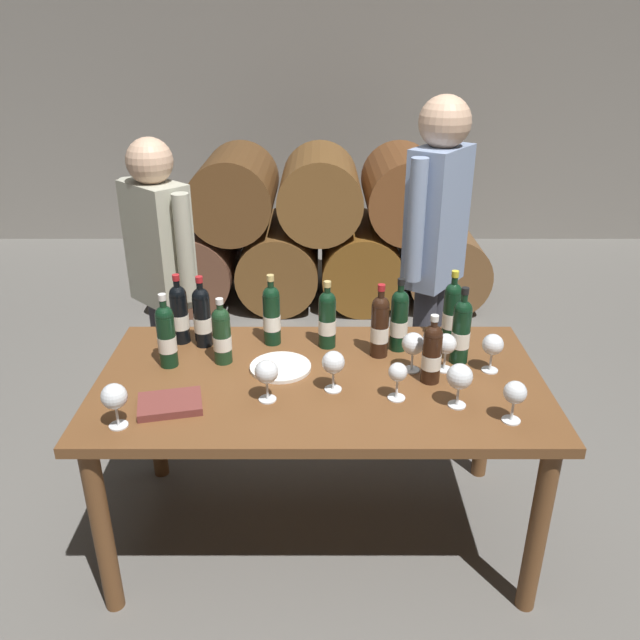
{
  "coord_description": "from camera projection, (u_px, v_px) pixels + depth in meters",
  "views": [
    {
      "loc": [
        -0.0,
        -2.13,
        2.0
      ],
      "look_at": [
        0.0,
        0.2,
        0.91
      ],
      "focal_mm": 36.05,
      "sensor_mm": 36.0,
      "label": 1
    }
  ],
  "objects": [
    {
      "name": "wine_glass_8",
      "position": [
        114.0,
        397.0,
        2.11
      ],
      "size": [
        0.09,
        0.09,
        0.16
      ],
      "color": "white",
      "rests_on": "dining_table"
    },
    {
      "name": "serving_plate",
      "position": [
        280.0,
        367.0,
        2.51
      ],
      "size": [
        0.24,
        0.24,
        0.01
      ],
      "primitive_type": "cylinder",
      "color": "white",
      "rests_on": "dining_table"
    },
    {
      "name": "wine_bottle_2",
      "position": [
        452.0,
        312.0,
        2.67
      ],
      "size": [
        0.07,
        0.07,
        0.32
      ],
      "color": "black",
      "rests_on": "dining_table"
    },
    {
      "name": "wine_bottle_5",
      "position": [
        202.0,
        316.0,
        2.64
      ],
      "size": [
        0.07,
        0.07,
        0.31
      ],
      "color": "black",
      "rests_on": "dining_table"
    },
    {
      "name": "sommelier_presenting",
      "position": [
        435.0,
        245.0,
        3.01
      ],
      "size": [
        0.33,
        0.42,
        1.72
      ],
      "color": "#383842",
      "rests_on": "ground_plane"
    },
    {
      "name": "wine_glass_5",
      "position": [
        267.0,
        373.0,
        2.26
      ],
      "size": [
        0.08,
        0.08,
        0.16
      ],
      "color": "white",
      "rests_on": "dining_table"
    },
    {
      "name": "wine_bottle_9",
      "position": [
        327.0,
        319.0,
        2.64
      ],
      "size": [
        0.07,
        0.07,
        0.29
      ],
      "color": "black",
      "rests_on": "dining_table"
    },
    {
      "name": "wine_glass_0",
      "position": [
        446.0,
        345.0,
        2.46
      ],
      "size": [
        0.08,
        0.08,
        0.15
      ],
      "color": "white",
      "rests_on": "dining_table"
    },
    {
      "name": "ground_plane",
      "position": [
        320.0,
        530.0,
        2.77
      ],
      "size": [
        14.0,
        14.0,
        0.0
      ],
      "primitive_type": "plane",
      "color": "#66635E"
    },
    {
      "name": "taster_seated_left",
      "position": [
        162.0,
        271.0,
        3.03
      ],
      "size": [
        0.38,
        0.37,
        1.54
      ],
      "color": "#383842",
      "rests_on": "ground_plane"
    },
    {
      "name": "barrel_stack",
      "position": [
        320.0,
        232.0,
        4.9
      ],
      "size": [
        2.49,
        0.9,
        1.15
      ],
      "color": "brown",
      "rests_on": "ground_plane"
    },
    {
      "name": "wine_bottle_1",
      "position": [
        222.0,
        335.0,
        2.52
      ],
      "size": [
        0.07,
        0.07,
        0.27
      ],
      "color": "#19381E",
      "rests_on": "dining_table"
    },
    {
      "name": "wine_glass_3",
      "position": [
        398.0,
        374.0,
        2.27
      ],
      "size": [
        0.07,
        0.07,
        0.14
      ],
      "color": "white",
      "rests_on": "dining_table"
    },
    {
      "name": "wine_glass_6",
      "position": [
        460.0,
        377.0,
        2.22
      ],
      "size": [
        0.09,
        0.09,
        0.16
      ],
      "color": "white",
      "rests_on": "dining_table"
    },
    {
      "name": "wine_glass_4",
      "position": [
        515.0,
        394.0,
        2.14
      ],
      "size": [
        0.08,
        0.08,
        0.15
      ],
      "color": "white",
      "rests_on": "dining_table"
    },
    {
      "name": "wine_bottle_6",
      "position": [
        399.0,
        319.0,
        2.61
      ],
      "size": [
        0.07,
        0.07,
        0.31
      ],
      "color": "black",
      "rests_on": "dining_table"
    },
    {
      "name": "wine_bottle_10",
      "position": [
        272.0,
        314.0,
        2.66
      ],
      "size": [
        0.07,
        0.07,
        0.31
      ],
      "color": "black",
      "rests_on": "dining_table"
    },
    {
      "name": "wine_bottle_3",
      "position": [
        432.0,
        353.0,
        2.38
      ],
      "size": [
        0.07,
        0.07,
        0.27
      ],
      "color": "black",
      "rests_on": "dining_table"
    },
    {
      "name": "wine_glass_7",
      "position": [
        413.0,
        344.0,
        2.45
      ],
      "size": [
        0.09,
        0.09,
        0.16
      ],
      "color": "white",
      "rests_on": "dining_table"
    },
    {
      "name": "wine_bottle_8",
      "position": [
        166.0,
        335.0,
        2.48
      ],
      "size": [
        0.07,
        0.07,
        0.3
      ],
      "color": "black",
      "rests_on": "dining_table"
    },
    {
      "name": "tasting_notebook",
      "position": [
        170.0,
        404.0,
        2.26
      ],
      "size": [
        0.25,
        0.2,
        0.03
      ],
      "primitive_type": "cube",
      "rotation": [
        0.0,
        0.0,
        0.22
      ],
      "color": "brown",
      "rests_on": "dining_table"
    },
    {
      "name": "cellar_back_wall",
      "position": [
        320.0,
        91.0,
        5.98
      ],
      "size": [
        10.0,
        0.24,
        2.8
      ],
      "primitive_type": "cube",
      "color": "gray",
      "rests_on": "ground_plane"
    },
    {
      "name": "wine_bottle_0",
      "position": [
        380.0,
        325.0,
        2.56
      ],
      "size": [
        0.07,
        0.07,
        0.31
      ],
      "color": "black",
      "rests_on": "dining_table"
    },
    {
      "name": "wine_bottle_4",
      "position": [
        179.0,
        313.0,
        2.67
      ],
      "size": [
        0.07,
        0.07,
        0.3
      ],
      "color": "black",
      "rests_on": "dining_table"
    },
    {
      "name": "wine_glass_2",
      "position": [
        493.0,
        346.0,
        2.45
      ],
      "size": [
        0.08,
        0.08,
        0.16
      ],
      "color": "white",
      "rests_on": "dining_table"
    },
    {
      "name": "dining_table",
      "position": [
        320.0,
        398.0,
        2.49
      ],
      "size": [
        1.7,
        0.9,
        0.76
      ],
      "color": "brown",
      "rests_on": "ground_plane"
    },
    {
      "name": "wine_bottle_7",
      "position": [
        461.0,
        331.0,
        2.51
      ],
      "size": [
        0.07,
        0.07,
        0.32
      ],
      "color": "black",
      "rests_on": "dining_table"
    },
    {
      "name": "wine_glass_1",
      "position": [
        333.0,
        363.0,
        2.32
      ],
      "size": [
        0.08,
        0.08,
        0.16
      ],
      "color": "white",
      "rests_on": "dining_table"
    }
  ]
}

